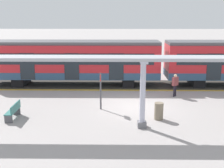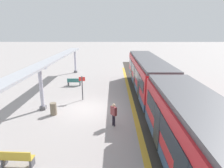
% 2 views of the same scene
% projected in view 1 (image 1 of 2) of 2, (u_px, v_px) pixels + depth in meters
% --- Properties ---
extents(ground_plane, '(176.00, 176.00, 0.00)m').
position_uv_depth(ground_plane, '(135.00, 106.00, 18.29)').
color(ground_plane, '#A19A98').
extents(tactile_edge_strip, '(0.35, 35.32, 0.01)m').
position_uv_depth(tactile_edge_strip, '(132.00, 90.00, 21.95)').
color(tactile_edge_strip, gold).
rests_on(tactile_edge_strip, ground).
extents(trackbed, '(3.20, 47.32, 0.01)m').
position_uv_depth(trackbed, '(131.00, 85.00, 23.68)').
color(trackbed, '#38332D').
rests_on(trackbed, ground).
extents(train_near_carriage, '(2.65, 13.38, 3.48)m').
position_uv_depth(train_near_carriage, '(74.00, 62.00, 23.30)').
color(train_near_carriage, red).
rests_on(train_near_carriage, ground).
extents(canopy_pillar_second, '(1.10, 0.44, 3.42)m').
position_uv_depth(canopy_pillar_second, '(143.00, 94.00, 14.49)').
color(canopy_pillar_second, slate).
rests_on(canopy_pillar_second, ground).
extents(canopy_beam, '(1.20, 28.07, 0.16)m').
position_uv_depth(canopy_beam, '(139.00, 58.00, 14.08)').
color(canopy_beam, '#A8AAB2').
rests_on(canopy_beam, canopy_pillar_nearest).
extents(bench_mid_platform, '(1.50, 0.45, 0.86)m').
position_uv_depth(bench_mid_platform, '(14.00, 111.00, 16.01)').
color(bench_mid_platform, '#2F716C').
rests_on(bench_mid_platform, ground).
extents(trash_bin, '(0.48, 0.48, 0.92)m').
position_uv_depth(trash_bin, '(159.00, 111.00, 15.89)').
color(trash_bin, '#7B6E59').
rests_on(trash_bin, ground).
extents(platform_info_sign, '(0.56, 0.10, 2.20)m').
position_uv_depth(platform_info_sign, '(101.00, 88.00, 17.37)').
color(platform_info_sign, '#4C4C51').
rests_on(platform_info_sign, ground).
extents(passenger_waiting_near_edge, '(0.44, 0.48, 1.57)m').
position_uv_depth(passenger_waiting_near_edge, '(175.00, 83.00, 20.12)').
color(passenger_waiting_near_edge, '#231E2A').
rests_on(passenger_waiting_near_edge, ground).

